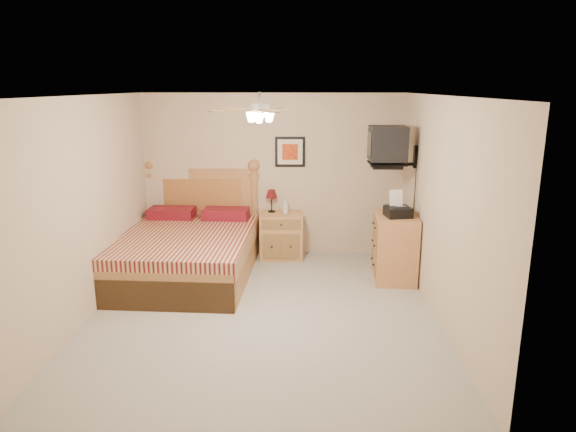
# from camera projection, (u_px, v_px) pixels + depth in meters

# --- Properties ---
(floor) EXTENTS (4.50, 4.50, 0.00)m
(floor) POSITION_uv_depth(u_px,v_px,m) (264.00, 312.00, 6.08)
(floor) COLOR #A09B90
(floor) RESTS_ON ground
(ceiling) EXTENTS (4.00, 4.50, 0.04)m
(ceiling) POSITION_uv_depth(u_px,v_px,m) (261.00, 96.00, 5.47)
(ceiling) COLOR white
(ceiling) RESTS_ON ground
(wall_back) EXTENTS (4.00, 0.04, 2.50)m
(wall_back) POSITION_uv_depth(u_px,v_px,m) (273.00, 175.00, 7.96)
(wall_back) COLOR #CAB195
(wall_back) RESTS_ON ground
(wall_front) EXTENTS (4.00, 0.04, 2.50)m
(wall_front) POSITION_uv_depth(u_px,v_px,m) (240.00, 284.00, 3.60)
(wall_front) COLOR #CAB195
(wall_front) RESTS_ON ground
(wall_left) EXTENTS (0.04, 4.50, 2.50)m
(wall_left) POSITION_uv_depth(u_px,v_px,m) (87.00, 208.00, 5.82)
(wall_left) COLOR #CAB195
(wall_left) RESTS_ON ground
(wall_right) EXTENTS (0.04, 4.50, 2.50)m
(wall_right) POSITION_uv_depth(u_px,v_px,m) (441.00, 210.00, 5.73)
(wall_right) COLOR #CAB195
(wall_right) RESTS_ON ground
(bed) EXTENTS (1.87, 2.40, 1.50)m
(bed) POSITION_uv_depth(u_px,v_px,m) (184.00, 225.00, 7.01)
(bed) COLOR #9E6A42
(bed) RESTS_ON ground
(nightstand) EXTENTS (0.67, 0.52, 0.71)m
(nightstand) POSITION_uv_depth(u_px,v_px,m) (281.00, 235.00, 7.94)
(nightstand) COLOR tan
(nightstand) RESTS_ON ground
(table_lamp) EXTENTS (0.23, 0.23, 0.35)m
(table_lamp) POSITION_uv_depth(u_px,v_px,m) (272.00, 201.00, 7.89)
(table_lamp) COLOR maroon
(table_lamp) RESTS_ON nightstand
(lotion_bottle) EXTENTS (0.11, 0.11, 0.25)m
(lotion_bottle) POSITION_uv_depth(u_px,v_px,m) (286.00, 205.00, 7.82)
(lotion_bottle) COLOR silver
(lotion_bottle) RESTS_ON nightstand
(framed_picture) EXTENTS (0.46, 0.04, 0.46)m
(framed_picture) POSITION_uv_depth(u_px,v_px,m) (290.00, 152.00, 7.84)
(framed_picture) COLOR black
(framed_picture) RESTS_ON wall_back
(dresser) EXTENTS (0.58, 0.81, 0.92)m
(dresser) POSITION_uv_depth(u_px,v_px,m) (395.00, 247.00, 7.02)
(dresser) COLOR #C3713F
(dresser) RESTS_ON ground
(fax_machine) EXTENTS (0.37, 0.39, 0.34)m
(fax_machine) POSITION_uv_depth(u_px,v_px,m) (398.00, 204.00, 6.75)
(fax_machine) COLOR black
(fax_machine) RESTS_ON dresser
(magazine_lower) EXTENTS (0.25, 0.32, 0.03)m
(magazine_lower) POSITION_uv_depth(u_px,v_px,m) (388.00, 208.00, 7.20)
(magazine_lower) COLOR #B7AE91
(magazine_lower) RESTS_ON dresser
(magazine_upper) EXTENTS (0.31, 0.34, 0.02)m
(magazine_upper) POSITION_uv_depth(u_px,v_px,m) (390.00, 206.00, 7.22)
(magazine_upper) COLOR gray
(magazine_upper) RESTS_ON magazine_lower
(wall_tv) EXTENTS (0.56, 0.46, 0.58)m
(wall_tv) POSITION_uv_depth(u_px,v_px,m) (399.00, 146.00, 6.90)
(wall_tv) COLOR black
(wall_tv) RESTS_ON wall_right
(ceiling_fan) EXTENTS (1.14, 1.14, 0.28)m
(ceiling_fan) POSITION_uv_depth(u_px,v_px,m) (260.00, 110.00, 5.31)
(ceiling_fan) COLOR silver
(ceiling_fan) RESTS_ON ceiling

